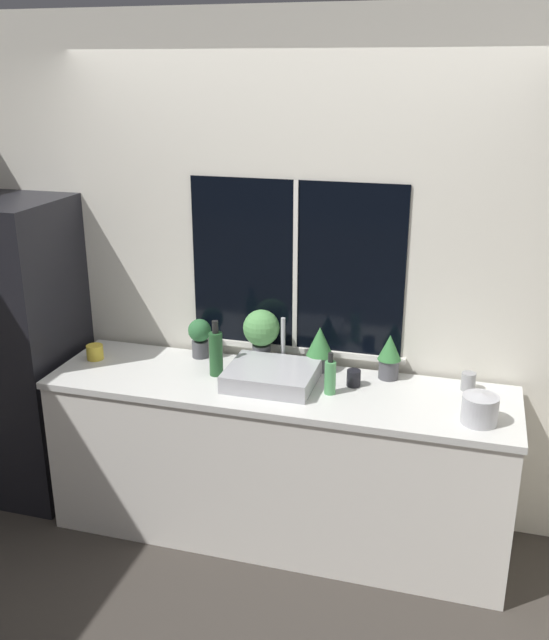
{
  "coord_description": "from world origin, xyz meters",
  "views": [
    {
      "loc": [
        0.9,
        -2.88,
        2.41
      ],
      "look_at": [
        -0.02,
        0.31,
        1.23
      ],
      "focal_mm": 40.0,
      "sensor_mm": 36.0,
      "label": 1
    }
  ],
  "objects": [
    {
      "name": "ground_plane",
      "position": [
        0.0,
        0.0,
        0.0
      ],
      "size": [
        14.0,
        14.0,
        0.0
      ],
      "primitive_type": "plane",
      "color": "#38332D"
    },
    {
      "name": "wall_back",
      "position": [
        0.0,
        0.69,
        1.35
      ],
      "size": [
        8.0,
        0.09,
        2.7
      ],
      "color": "silver",
      "rests_on": "ground_plane"
    },
    {
      "name": "wall_left",
      "position": [
        -2.2,
        1.5,
        1.35
      ],
      "size": [
        0.06,
        7.0,
        2.7
      ],
      "color": "silver",
      "rests_on": "ground_plane"
    },
    {
      "name": "counter",
      "position": [
        0.0,
        0.31,
        0.44
      ],
      "size": [
        2.4,
        0.64,
        0.88
      ],
      "color": "white",
      "rests_on": "ground_plane"
    },
    {
      "name": "refrigerator",
      "position": [
        -1.59,
        0.35,
        0.87
      ],
      "size": [
        0.67,
        0.64,
        1.75
      ],
      "color": "black",
      "rests_on": "ground_plane"
    },
    {
      "name": "sink",
      "position": [
        -0.03,
        0.32,
        0.93
      ],
      "size": [
        0.44,
        0.43,
        0.28
      ],
      "color": "#ADADB2",
      "rests_on": "counter"
    },
    {
      "name": "potted_plant_far_left",
      "position": [
        -0.52,
        0.55,
        1.01
      ],
      "size": [
        0.13,
        0.13,
        0.22
      ],
      "color": "#4C4C51",
      "rests_on": "counter"
    },
    {
      "name": "potted_plant_center_left",
      "position": [
        -0.16,
        0.55,
        1.07
      ],
      "size": [
        0.2,
        0.2,
        0.31
      ],
      "color": "#4C4C51",
      "rests_on": "counter"
    },
    {
      "name": "potted_plant_center_right",
      "position": [
        0.16,
        0.55,
        1.02
      ],
      "size": [
        0.14,
        0.14,
        0.25
      ],
      "color": "#4C4C51",
      "rests_on": "counter"
    },
    {
      "name": "potted_plant_far_right",
      "position": [
        0.53,
        0.55,
        1.01
      ],
      "size": [
        0.12,
        0.12,
        0.24
      ],
      "color": "#4C4C51",
      "rests_on": "counter"
    },
    {
      "name": "soap_bottle",
      "position": [
        0.28,
        0.28,
        0.97
      ],
      "size": [
        0.06,
        0.06,
        0.22
      ],
      "color": "#519E5B",
      "rests_on": "counter"
    },
    {
      "name": "bottle_tall",
      "position": [
        -0.35,
        0.34,
        1.01
      ],
      "size": [
        0.07,
        0.07,
        0.3
      ],
      "color": "#235128",
      "rests_on": "counter"
    },
    {
      "name": "mug_black",
      "position": [
        0.37,
        0.41,
        0.92
      ],
      "size": [
        0.07,
        0.07,
        0.08
      ],
      "color": "black",
      "rests_on": "counter"
    },
    {
      "name": "mug_yellow",
      "position": [
        -1.07,
        0.36,
        0.92
      ],
      "size": [
        0.09,
        0.09,
        0.08
      ],
      "color": "gold",
      "rests_on": "counter"
    },
    {
      "name": "mug_grey",
      "position": [
        0.93,
        0.52,
        0.93
      ],
      "size": [
        0.07,
        0.07,
        0.09
      ],
      "color": "gray",
      "rests_on": "counter"
    },
    {
      "name": "kettle",
      "position": [
        0.99,
        0.17,
        0.95
      ],
      "size": [
        0.17,
        0.17,
        0.15
      ],
      "color": "#B2B2B7",
      "rests_on": "counter"
    }
  ]
}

